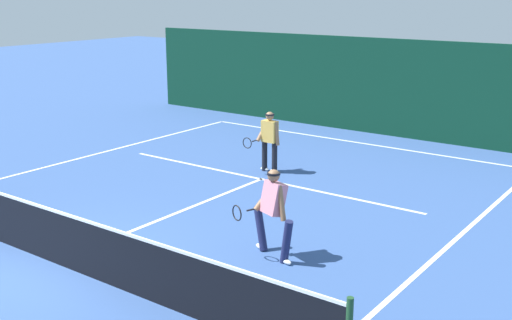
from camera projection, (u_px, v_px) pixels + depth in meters
name	position (u px, v px, depth m)	size (l,w,h in m)	color
ground_plane	(54.00, 262.00, 11.26)	(80.00, 80.00, 0.00)	#365591
court_line_baseline_far	(354.00, 142.00, 20.11)	(10.82, 0.10, 0.01)	white
court_line_service	(261.00, 179.00, 16.18)	(8.82, 0.10, 0.01)	white
court_line_centre	(177.00, 213.00, 13.75)	(0.10, 6.40, 0.01)	white
tennis_net	(51.00, 235.00, 11.12)	(11.85, 0.09, 1.11)	#1E4723
player_near	(273.00, 209.00, 11.29)	(1.15, 0.86, 1.65)	#1E234C
player_far	(269.00, 139.00, 16.62)	(0.77, 0.86, 1.62)	black
tennis_ball	(267.00, 211.00, 13.75)	(0.07, 0.07, 0.07)	#D1E033
back_fence_windscreen	(378.00, 87.00, 20.91)	(19.14, 0.12, 3.17)	#0C3624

